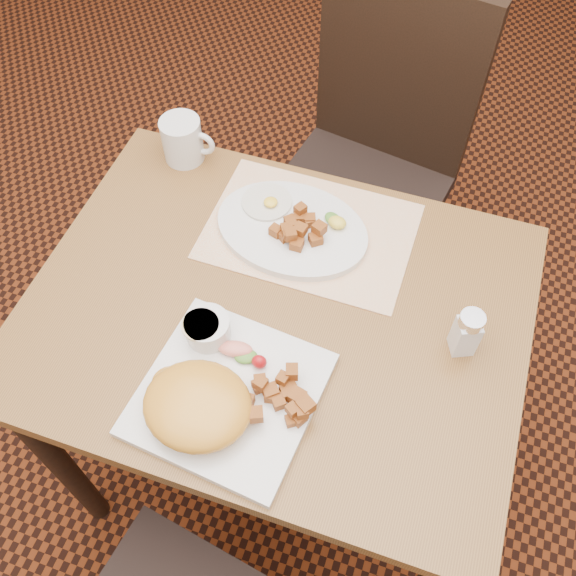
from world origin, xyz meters
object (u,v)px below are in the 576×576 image
Objects in this scene: table at (277,338)px; chair_far at (372,156)px; plate_square at (229,394)px; salt_shaker at (467,332)px; plate_oval at (292,229)px; coffee_mug at (183,140)px.

table is 0.66m from chair_far.
plate_square is at bearing -94.52° from table.
chair_far is 9.70× the size of salt_shaker.
chair_far is at bearing 82.54° from plate_oval.
chair_far is 0.55m from coffee_mug.
table is 9.00× the size of salt_shaker.
chair_far is at bearing 86.66° from plate_square.
plate_oval is 0.39m from salt_shaker.
plate_oval reaches higher than table.
plate_oval is (-0.01, 0.37, 0.00)m from plate_square.
chair_far is 0.53m from plate_oval.
plate_oval is at bearing -23.90° from coffee_mug.
salt_shaker is (0.35, 0.22, 0.04)m from plate_square.
coffee_mug is (-0.30, 0.49, 0.04)m from plate_square.
coffee_mug is at bearing 135.90° from table.
salt_shaker is (0.30, -0.62, 0.26)m from chair_far.
plate_square is at bearing -58.93° from coffee_mug.
coffee_mug is (-0.31, 0.30, 0.16)m from table.
chair_far is 0.87m from plate_square.
plate_square is 2.41× the size of coffee_mug.
table is 7.76× the size of coffee_mug.
coffee_mug is (-0.28, 0.13, 0.04)m from plate_oval.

